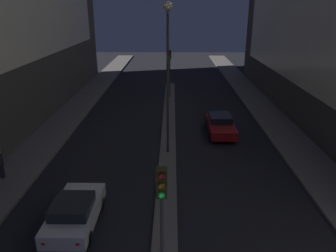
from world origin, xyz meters
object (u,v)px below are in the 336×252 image
object	(u,v)px
traffic_light_mid	(170,63)
street_lamp	(168,56)
traffic_light_near	(162,210)
car_left_lane	(75,212)
car_right_lane	(220,124)
pedestrian_on_left_sidewalk	(0,163)

from	to	relation	value
traffic_light_mid	street_lamp	xyz separation A→B (m)	(0.00, -14.15, 2.77)
traffic_light_near	traffic_light_mid	world-z (taller)	same
car_left_lane	car_right_lane	bearing A→B (deg)	55.17
pedestrian_on_left_sidewalk	car_left_lane	bearing A→B (deg)	-37.63
street_lamp	car_right_lane	size ratio (longest dim) A/B	2.03
traffic_light_mid	street_lamp	size ratio (longest dim) A/B	0.52
car_left_lane	pedestrian_on_left_sidewalk	bearing A→B (deg)	142.37
traffic_light_near	car_left_lane	xyz separation A→B (m)	(-4.00, 4.08, -2.97)
traffic_light_mid	pedestrian_on_left_sidewalk	distance (m)	20.30
traffic_light_near	pedestrian_on_left_sidewalk	size ratio (longest dim) A/B	2.94
street_lamp	car_left_lane	distance (m)	10.46
car_right_lane	pedestrian_on_left_sidewalk	distance (m)	15.21
street_lamp	car_left_lane	bearing A→B (deg)	-117.21
traffic_light_near	street_lamp	xyz separation A→B (m)	(0.00, 11.85, 2.77)
traffic_light_mid	pedestrian_on_left_sidewalk	xyz separation A→B (m)	(-9.28, -17.85, -2.66)
traffic_light_near	car_right_lane	bearing A→B (deg)	75.60
street_lamp	pedestrian_on_left_sidewalk	size ratio (longest dim) A/B	5.64
traffic_light_mid	car_right_lane	distance (m)	11.57
traffic_light_near	traffic_light_mid	distance (m)	26.00
traffic_light_mid	car_right_lane	world-z (taller)	traffic_light_mid
car_left_lane	pedestrian_on_left_sidewalk	world-z (taller)	pedestrian_on_left_sidewalk
traffic_light_mid	pedestrian_on_left_sidewalk	bearing A→B (deg)	-117.46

